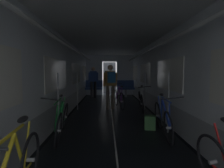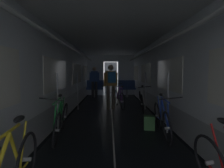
% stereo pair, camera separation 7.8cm
% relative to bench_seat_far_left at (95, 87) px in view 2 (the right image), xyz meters
% --- Properties ---
extents(train_car_shell, '(3.14, 12.34, 2.57)m').
position_rel_bench_seat_far_left_xyz_m(train_car_shell, '(0.90, -4.47, 1.13)').
color(train_car_shell, black).
rests_on(train_car_shell, ground).
extents(bench_seat_far_left, '(0.98, 0.51, 0.95)m').
position_rel_bench_seat_far_left_xyz_m(bench_seat_far_left, '(0.00, 0.00, 0.00)').
color(bench_seat_far_left, gray).
rests_on(bench_seat_far_left, ground).
extents(bench_seat_far_right, '(0.98, 0.51, 0.95)m').
position_rel_bench_seat_far_left_xyz_m(bench_seat_far_right, '(1.80, 0.00, 0.00)').
color(bench_seat_far_right, gray).
rests_on(bench_seat_far_right, ground).
extents(bicycle_blue, '(0.44, 1.69, 0.95)m').
position_rel_bench_seat_far_left_xyz_m(bicycle_blue, '(1.99, -6.16, -0.19)').
color(bicycle_blue, black).
rests_on(bicycle_blue, ground).
extents(bicycle_green, '(0.44, 1.69, 0.96)m').
position_rel_bench_seat_far_left_xyz_m(bicycle_green, '(-0.23, -6.25, -0.19)').
color(bicycle_green, black).
rests_on(bicycle_green, ground).
extents(bicycle_white, '(0.44, 1.69, 0.95)m').
position_rel_bench_seat_far_left_xyz_m(bicycle_white, '(2.00, -3.58, -0.19)').
color(bicycle_white, black).
rests_on(bicycle_white, ground).
extents(person_cyclist_aisle, '(0.56, 0.44, 1.69)m').
position_rel_bench_seat_far_left_xyz_m(person_cyclist_aisle, '(0.87, -3.35, 0.45)').
color(person_cyclist_aisle, brown).
rests_on(person_cyclist_aisle, ground).
extents(bicycle_purple_in_aisle, '(0.46, 1.68, 0.94)m').
position_rel_bench_seat_far_left_xyz_m(bicycle_purple_in_aisle, '(1.21, -3.08, -0.18)').
color(bicycle_purple_in_aisle, black).
rests_on(bicycle_purple_in_aisle, ground).
extents(person_standing_near_bench, '(0.53, 0.23, 1.69)m').
position_rel_bench_seat_far_left_xyz_m(person_standing_near_bench, '(0.00, -0.38, 0.41)').
color(person_standing_near_bench, '#2D2D33').
rests_on(person_standing_near_bench, ground).
extents(backpack_on_floor, '(0.29, 0.24, 0.34)m').
position_rel_bench_seat_far_left_xyz_m(backpack_on_floor, '(1.80, -5.73, -0.40)').
color(backpack_on_floor, '#3D703D').
rests_on(backpack_on_floor, ground).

